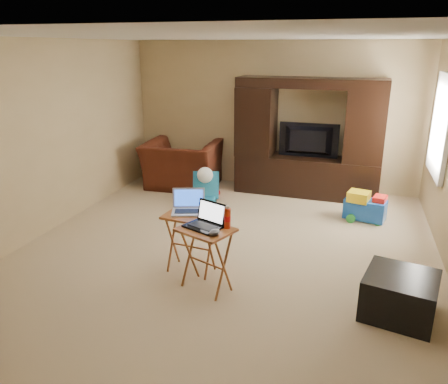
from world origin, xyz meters
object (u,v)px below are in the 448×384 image
(mouse_right, at_px, (214,232))
(water_bottle, at_px, (227,218))
(push_toy, at_px, (365,206))
(laptop_left, at_px, (188,202))
(entertainment_center, at_px, (308,138))
(ottoman, at_px, (400,295))
(tray_table_right, at_px, (206,259))
(mouse_left, at_px, (204,216))
(television, at_px, (308,141))
(laptop_right, at_px, (202,216))
(tray_table_left, at_px, (191,243))
(child_rocker, at_px, (203,190))
(plush_toy, at_px, (210,187))
(recliner, at_px, (182,165))

(mouse_right, height_order, water_bottle, water_bottle)
(push_toy, relative_size, laptop_left, 1.63)
(entertainment_center, bearing_deg, ottoman, -67.13)
(push_toy, height_order, tray_table_right, tray_table_right)
(ottoman, bearing_deg, mouse_left, 175.46)
(television, height_order, ottoman, television)
(laptop_right, xyz_separation_m, water_bottle, (0.24, 0.06, -0.02))
(laptop_right, bearing_deg, push_toy, 78.47)
(television, xyz_separation_m, laptop_right, (-0.65, -3.33, -0.13))
(push_toy, xyz_separation_m, tray_table_left, (-1.86, -2.14, 0.12))
(mouse_left, bearing_deg, water_bottle, -28.08)
(child_rocker, height_order, tray_table_left, tray_table_left)
(tray_table_right, bearing_deg, child_rocker, 132.21)
(plush_toy, distance_m, laptop_right, 2.85)
(tray_table_left, height_order, mouse_right, mouse_right)
(entertainment_center, relative_size, tray_table_right, 3.51)
(recliner, height_order, laptop_right, laptop_right)
(entertainment_center, bearing_deg, mouse_right, -95.72)
(entertainment_center, xyz_separation_m, tray_table_left, (-0.89, -3.09, -0.62))
(child_rocker, distance_m, ottoman, 3.50)
(laptop_right, bearing_deg, water_bottle, 36.10)
(mouse_right, bearing_deg, television, 82.19)
(television, bearing_deg, mouse_left, 78.90)
(tray_table_left, relative_size, mouse_right, 4.98)
(plush_toy, distance_m, tray_table_right, 2.83)
(recliner, bearing_deg, push_toy, 164.32)
(television, relative_size, mouse_right, 7.18)
(recliner, relative_size, ottoman, 2.00)
(plush_toy, height_order, tray_table_right, tray_table_right)
(recliner, bearing_deg, plush_toy, 142.21)
(plush_toy, relative_size, ottoman, 0.66)
(mouse_left, bearing_deg, push_toy, 52.93)
(push_toy, xyz_separation_m, laptop_right, (-1.61, -2.43, 0.57))
(ottoman, bearing_deg, television, 111.14)
(laptop_left, relative_size, water_bottle, 1.72)
(laptop_left, bearing_deg, mouse_right, -64.05)
(television, relative_size, recliner, 0.78)
(entertainment_center, height_order, recliner, entertainment_center)
(plush_toy, height_order, laptop_left, laptop_left)
(entertainment_center, distance_m, plush_toy, 1.80)
(water_bottle, bearing_deg, mouse_right, -109.29)
(child_rocker, relative_size, water_bottle, 2.62)
(entertainment_center, relative_size, water_bottle, 11.40)
(television, bearing_deg, tray_table_left, 75.27)
(child_rocker, bearing_deg, plush_toy, 78.37)
(laptop_left, bearing_deg, child_rocker, 87.02)
(entertainment_center, bearing_deg, tray_table_left, -104.13)
(entertainment_center, height_order, ottoman, entertainment_center)
(recliner, distance_m, plush_toy, 0.85)
(entertainment_center, height_order, push_toy, entertainment_center)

